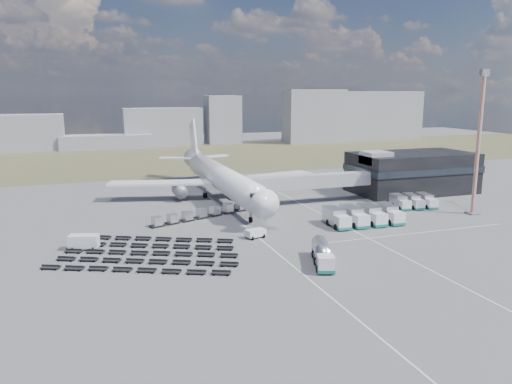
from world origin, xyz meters
name	(u,v)px	position (x,y,z in m)	size (l,w,h in m)	color
ground	(267,234)	(0.00, 0.00, 0.00)	(420.00, 420.00, 0.00)	#565659
grass_strip	(167,158)	(0.00, 110.00, 0.01)	(420.00, 90.00, 0.01)	brown
lane_markings	(309,226)	(9.77, 3.00, 0.01)	(47.12, 110.00, 0.01)	silver
terminal	(411,172)	(47.77, 23.96, 5.25)	(30.40, 16.40, 11.00)	black
jet_bridge	(301,182)	(15.90, 20.42, 5.05)	(30.30, 3.80, 7.05)	#939399
airliner	(219,177)	(0.00, 32.38, 5.29)	(51.59, 64.53, 17.62)	white
skyline	(167,123)	(6.46, 149.24, 10.92)	(298.46, 23.90, 25.91)	gray
fuel_tanker	(323,254)	(2.46, -17.33, 1.57)	(5.58, 9.97, 3.14)	white
pushback_tug	(255,234)	(-2.55, -1.26, 0.76)	(3.42, 1.92, 1.52)	white
utility_van	(84,242)	(-30.91, 1.62, 1.22)	(4.62, 2.09, 2.44)	white
catering_truck	(241,193)	(4.70, 30.21, 1.34)	(2.61, 5.82, 2.62)	white
service_trucks_near	(363,216)	(20.03, 0.61, 1.68)	(14.22, 8.23, 3.10)	white
service_trucks_far	(413,201)	(37.84, 9.21, 1.41)	(9.35, 7.59, 2.60)	white
uld_row	(208,212)	(-6.87, 15.65, 1.06)	(25.03, 10.93, 1.77)	black
baggage_dollies	(150,253)	(-21.22, -4.79, 0.32)	(31.10, 25.91, 0.64)	black
floodlight_mast	(478,143)	(45.93, 0.29, 14.76)	(2.81, 2.27, 29.45)	#C5471F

